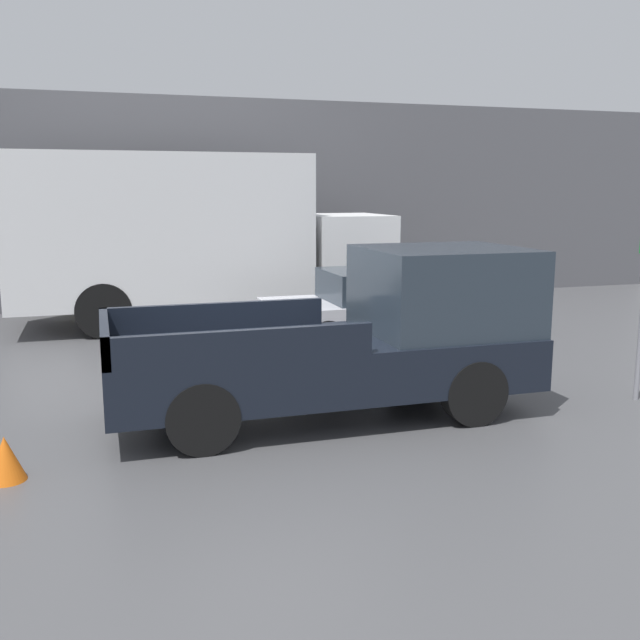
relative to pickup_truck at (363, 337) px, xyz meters
The scene contains 7 objects.
ground_plane 1.62m from the pickup_truck, behind, with size 60.00×60.00×0.00m, color #4C4C4F.
building_wall 9.79m from the pickup_truck, 97.45° to the left, with size 28.00×0.15×5.12m.
pickup_truck is the anchor object (origin of this frame).
car 4.12m from the pickup_truck, 63.66° to the left, with size 4.41×1.85×1.43m.
delivery_truck 7.19m from the pickup_truck, 100.98° to the left, with size 8.10×2.38×3.62m.
newspaper_box 9.85m from the pickup_truck, 109.75° to the left, with size 0.45×0.40×0.98m.
traffic_cone 4.44m from the pickup_truck, 165.84° to the right, with size 0.39×0.39×0.46m.
Camera 1 is at (-1.97, -8.70, 2.91)m, focal length 40.00 mm.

